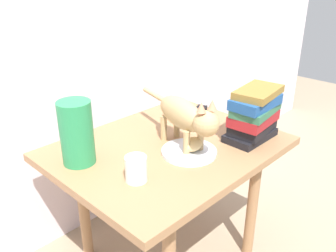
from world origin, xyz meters
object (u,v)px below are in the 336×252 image
at_px(candle_jar, 136,170).
at_px(green_vase, 77,133).
at_px(cat, 186,116).
at_px(bread_roll, 193,144).
at_px(tv_remote, 198,112).
at_px(book_stack, 254,115).
at_px(side_table, 168,160).
at_px(plate, 189,152).

bearing_deg(candle_jar, green_vase, 104.83).
relative_size(cat, green_vase, 2.09).
bearing_deg(bread_roll, tv_remote, 37.08).
distance_m(book_stack, candle_jar, 0.53).
relative_size(side_table, book_stack, 3.58).
relative_size(bread_roll, tv_remote, 0.53).
bearing_deg(green_vase, side_table, -23.04).
height_order(cat, tv_remote, cat).
distance_m(book_stack, tv_remote, 0.33).
distance_m(cat, book_stack, 0.28).
height_order(cat, green_vase, cat).
bearing_deg(plate, bread_roll, -58.77).
xyz_separation_m(green_vase, candle_jar, (0.06, -0.23, -0.07)).
distance_m(side_table, book_stack, 0.38).
height_order(bread_roll, green_vase, green_vase).
bearing_deg(cat, bread_roll, -104.28).
distance_m(bread_roll, book_stack, 0.28).
xyz_separation_m(side_table, book_stack, (0.27, -0.20, 0.17)).
height_order(side_table, green_vase, green_vase).
height_order(plate, cat, cat).
xyz_separation_m(bread_roll, candle_jar, (-0.26, 0.01, -0.00)).
bearing_deg(book_stack, bread_roll, 161.58).
relative_size(bread_roll, cat, 0.17).
bearing_deg(candle_jar, plate, -0.32).
distance_m(cat, green_vase, 0.38).
height_order(cat, book_stack, cat).
bearing_deg(cat, tv_remote, 31.92).
xyz_separation_m(cat, tv_remote, (0.29, 0.18, -0.12)).
height_order(book_stack, green_vase, green_vase).
xyz_separation_m(bread_roll, tv_remote, (0.30, 0.23, -0.03)).
xyz_separation_m(plate, book_stack, (0.26, -0.10, 0.10)).
bearing_deg(plate, candle_jar, 179.68).
bearing_deg(tv_remote, plate, -166.53).
height_order(side_table, candle_jar, candle_jar).
xyz_separation_m(bread_roll, cat, (0.01, 0.05, 0.09)).
bearing_deg(cat, candle_jar, -172.44).
bearing_deg(side_table, green_vase, 156.96).
xyz_separation_m(cat, book_stack, (0.25, -0.13, -0.03)).
xyz_separation_m(plate, bread_roll, (0.01, -0.01, 0.03)).
xyz_separation_m(side_table, plate, (0.01, -0.10, 0.07)).
bearing_deg(cat, book_stack, -28.55).
bearing_deg(book_stack, cat, 151.45).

